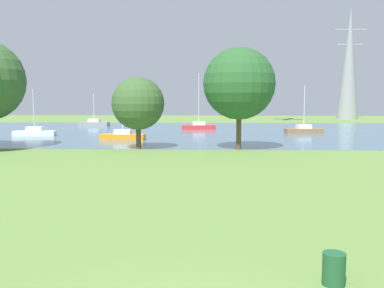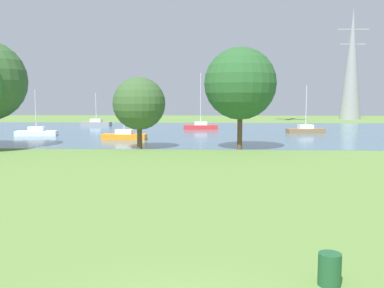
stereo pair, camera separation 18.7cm
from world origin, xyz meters
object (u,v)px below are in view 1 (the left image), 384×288
tree_west_near (239,84)px  electricity_pylon (349,64)px  sailboat_brown (304,130)px  sailboat_white (34,132)px  sailboat_orange (123,136)px  tree_mid_shore (138,104)px  sailboat_red (199,126)px  litter_bin (334,269)px  sailboat_gray (94,123)px

tree_west_near → electricity_pylon: electricity_pylon is taller
sailboat_brown → sailboat_white: size_ratio=1.10×
sailboat_orange → tree_mid_shore: size_ratio=0.96×
sailboat_orange → sailboat_brown: bearing=23.3°
sailboat_red → tree_mid_shore: bearing=-101.6°
sailboat_brown → tree_west_near: (-9.54, -17.57, 5.31)m
sailboat_white → litter_bin: bearing=-59.4°
sailboat_orange → electricity_pylon: bearing=49.9°
sailboat_brown → sailboat_red: 14.91m
litter_bin → tree_west_near: (-0.39, 27.66, 5.37)m
electricity_pylon → sailboat_red: bearing=-135.2°
tree_mid_shore → tree_west_near: bearing=-0.5°
sailboat_orange → sailboat_white: (-11.39, 4.12, -0.01)m
tree_mid_shore → sailboat_gray: bearing=111.5°
litter_bin → sailboat_orange: 38.01m
sailboat_gray → litter_bin: bearing=-69.9°
sailboat_orange → sailboat_gray: bearing=111.9°
litter_bin → sailboat_orange: bearing=108.9°
sailboat_brown → litter_bin: bearing=-101.4°
sailboat_white → electricity_pylon: size_ratio=0.24×
sailboat_gray → tree_west_near: (21.14, -31.16, 5.32)m
sailboat_orange → tree_west_near: (11.95, -8.29, 5.31)m
sailboat_gray → sailboat_orange: 24.65m
litter_bin → tree_west_near: 28.18m
sailboat_gray → tree_mid_shore: (12.25, -31.09, 3.59)m
tree_mid_shore → sailboat_white: bearing=139.5°
sailboat_gray → sailboat_white: (-2.20, -18.75, 0.00)m
litter_bin → electricity_pylon: electricity_pylon is taller
litter_bin → sailboat_white: bearing=120.6°
litter_bin → sailboat_white: (-23.73, 40.07, 0.05)m
sailboat_brown → sailboat_white: bearing=-171.1°
sailboat_gray → electricity_pylon: (47.71, 22.93, 11.13)m
sailboat_red → tree_mid_shore: 24.43m
sailboat_orange → tree_west_near: bearing=-34.8°
tree_west_near → sailboat_white: bearing=152.0°
sailboat_brown → tree_west_near: size_ratio=0.68×
sailboat_orange → sailboat_white: bearing=160.1°
sailboat_red → electricity_pylon: size_ratio=0.35×
sailboat_brown → tree_mid_shore: (-18.43, -17.50, 3.58)m
sailboat_white → tree_west_near: tree_west_near is taller
litter_bin → sailboat_brown: (9.15, 45.22, 0.05)m
tree_mid_shore → electricity_pylon: 65.06m
litter_bin → tree_mid_shore: 29.46m
sailboat_brown → electricity_pylon: bearing=65.0°
sailboat_orange → sailboat_red: bearing=62.9°
sailboat_orange → sailboat_red: 17.37m
litter_bin → sailboat_gray: size_ratio=0.15×
litter_bin → sailboat_orange: size_ratio=0.13×
sailboat_red → electricity_pylon: bearing=44.8°
litter_bin → tree_mid_shore: (-9.28, 27.73, 3.63)m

